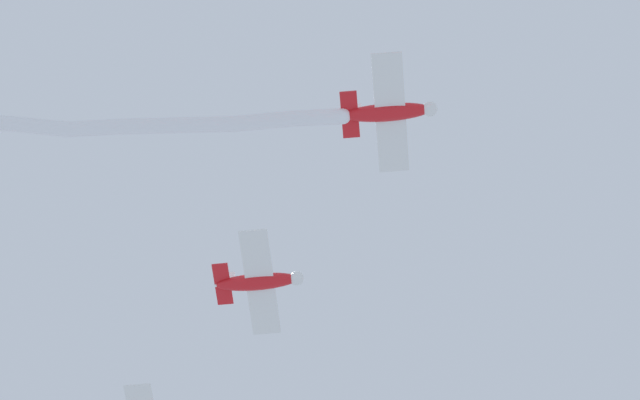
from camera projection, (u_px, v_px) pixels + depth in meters
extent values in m
ellipsoid|color=red|center=(387.00, 112.00, 67.37)|extent=(3.65, 3.64, 0.88)
sphere|color=white|center=(430.00, 109.00, 67.29)|extent=(1.05, 1.05, 0.74)
ellipsoid|color=black|center=(398.00, 109.00, 67.64)|extent=(1.17, 1.17, 0.47)
cube|color=white|center=(390.00, 113.00, 67.26)|extent=(5.43, 5.44, 0.12)
cube|color=red|center=(350.00, 115.00, 67.51)|extent=(2.30, 2.30, 0.10)
cube|color=white|center=(351.00, 110.00, 67.91)|extent=(0.77, 0.77, 1.21)
cylinder|color=white|center=(317.00, 117.00, 67.74)|extent=(2.55, 2.21, 1.42)
cylinder|color=white|center=(263.00, 121.00, 68.19)|extent=(2.65, 2.51, 0.92)
cylinder|color=white|center=(207.00, 125.00, 68.58)|extent=(2.64, 2.46, 1.30)
cylinder|color=white|center=(148.00, 126.00, 68.83)|extent=(2.62, 2.80, 0.82)
cylinder|color=white|center=(93.00, 128.00, 68.93)|extent=(2.35, 2.29, 0.94)
cylinder|color=white|center=(40.00, 127.00, 69.23)|extent=(2.51, 2.67, 1.38)
sphere|color=white|center=(343.00, 116.00, 67.42)|extent=(0.78, 0.78, 0.78)
sphere|color=white|center=(292.00, 119.00, 68.06)|extent=(0.78, 0.78, 0.78)
sphere|color=white|center=(234.00, 124.00, 68.32)|extent=(0.78, 0.78, 0.78)
sphere|color=white|center=(180.00, 125.00, 68.83)|extent=(0.78, 0.78, 0.78)
sphere|color=white|center=(117.00, 127.00, 68.83)|extent=(0.78, 0.78, 0.78)
sphere|color=white|center=(68.00, 129.00, 69.04)|extent=(0.78, 0.78, 0.78)
sphere|color=white|center=(13.00, 124.00, 69.42)|extent=(0.78, 0.78, 0.78)
ellipsoid|color=red|center=(257.00, 282.00, 72.20)|extent=(3.69, 3.60, 0.88)
sphere|color=white|center=(297.00, 278.00, 72.11)|extent=(1.05, 1.05, 0.74)
ellipsoid|color=black|center=(268.00, 278.00, 72.47)|extent=(1.18, 1.16, 0.47)
cube|color=white|center=(260.00, 283.00, 72.09)|extent=(5.37, 5.50, 0.12)
cube|color=red|center=(223.00, 284.00, 72.36)|extent=(2.28, 2.32, 0.10)
cube|color=white|center=(225.00, 279.00, 72.76)|extent=(0.78, 0.76, 1.21)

